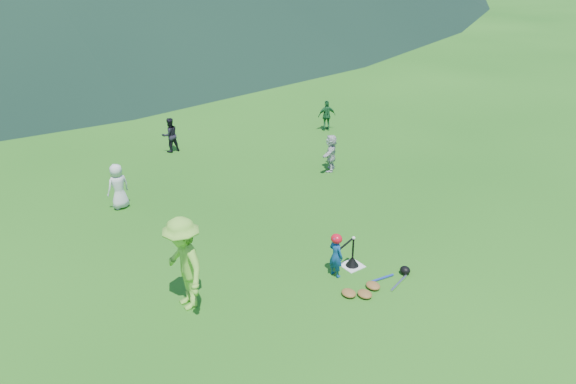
# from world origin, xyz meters

# --- Properties ---
(ground) EXTENTS (120.00, 120.00, 0.00)m
(ground) POSITION_xyz_m (0.00, 0.00, 0.00)
(ground) COLOR #1B5814
(ground) RESTS_ON ground
(home_plate) EXTENTS (0.45, 0.45, 0.02)m
(home_plate) POSITION_xyz_m (0.00, 0.00, 0.01)
(home_plate) COLOR silver
(home_plate) RESTS_ON ground
(baseball) EXTENTS (0.08, 0.08, 0.08)m
(baseball) POSITION_xyz_m (0.00, 0.00, 0.74)
(baseball) COLOR white
(baseball) RESTS_ON batting_tee
(batter_child) EXTENTS (0.28, 0.39, 1.01)m
(batter_child) POSITION_xyz_m (-0.55, -0.06, 0.51)
(batter_child) COLOR navy
(batter_child) RESTS_ON ground
(adult_coach) EXTENTS (0.80, 1.32, 2.00)m
(adult_coach) POSITION_xyz_m (-3.70, 0.87, 1.00)
(adult_coach) COLOR #7DC73A
(adult_coach) RESTS_ON ground
(fielder_a) EXTENTS (0.68, 0.50, 1.27)m
(fielder_a) POSITION_xyz_m (-3.20, 5.92, 0.64)
(fielder_a) COLOR silver
(fielder_a) RESTS_ON ground
(fielder_b) EXTENTS (0.58, 0.46, 1.19)m
(fielder_b) POSITION_xyz_m (-0.26, 8.98, 0.60)
(fielder_b) COLOR black
(fielder_b) RESTS_ON ground
(fielder_c) EXTENTS (0.73, 0.50, 1.15)m
(fielder_c) POSITION_xyz_m (5.44, 7.58, 0.58)
(fielder_c) COLOR #1C5F2D
(fielder_c) RESTS_ON ground
(fielder_d) EXTENTS (1.07, 0.97, 1.18)m
(fielder_d) POSITION_xyz_m (3.13, 4.55, 0.59)
(fielder_d) COLOR #B8B8B8
(fielder_d) RESTS_ON ground
(batting_tee) EXTENTS (0.30, 0.30, 0.68)m
(batting_tee) POSITION_xyz_m (0.00, 0.00, 0.13)
(batting_tee) COLOR black
(batting_tee) RESTS_ON home_plate
(batter_gear) EXTENTS (0.72, 0.26, 0.37)m
(batter_gear) POSITION_xyz_m (-0.53, -0.06, 0.91)
(batter_gear) COLOR red
(batter_gear) RESTS_ON ground
(equipment_pile) EXTENTS (1.80, 0.63, 0.19)m
(equipment_pile) POSITION_xyz_m (-0.21, -0.92, 0.07)
(equipment_pile) COLOR olive
(equipment_pile) RESTS_ON ground
(outfield_fence) EXTENTS (70.07, 0.08, 1.33)m
(outfield_fence) POSITION_xyz_m (0.00, 28.00, 0.70)
(outfield_fence) COLOR gray
(outfield_fence) RESTS_ON ground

